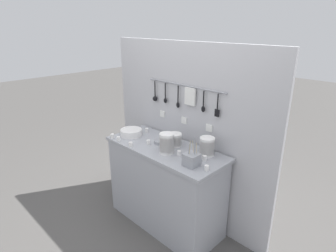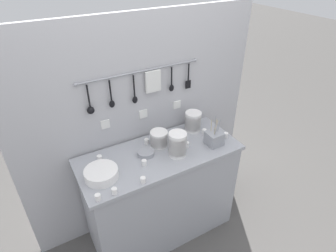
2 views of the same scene
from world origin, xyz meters
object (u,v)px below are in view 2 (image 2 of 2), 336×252
cup_edge_far (100,158)px  cup_beside_plates (187,145)px  plate_stack (101,174)px  cup_front_left (98,197)px  cup_by_caddy (114,191)px  cup_edge_near (226,135)px  bowl_stack_wide_centre (177,144)px  cup_back_right (204,132)px  steel_mixing_bowl (146,153)px  bowl_stack_nested_right (159,139)px  cup_mid_row (144,163)px  cup_back_left (143,180)px  cup_centre (147,141)px  bowl_stack_short_front (193,121)px  cutlery_caddy (214,138)px

cup_edge_far → cup_beside_plates: size_ratio=1.00×
cup_edge_far → plate_stack: bearing=-103.9°
cup_front_left → cup_beside_plates: (0.81, 0.20, 0.00)m
plate_stack → cup_by_caddy: size_ratio=5.24×
cup_edge_near → cup_front_left: same height
bowl_stack_wide_centre → plate_stack: 0.60m
bowl_stack_wide_centre → cup_front_left: 0.71m
cup_by_caddy → cup_back_right: size_ratio=1.00×
steel_mixing_bowl → cup_back_right: size_ratio=2.94×
bowl_stack_nested_right → cup_by_caddy: bowl_stack_nested_right is taller
cup_edge_near → cup_mid_row: bearing=178.7°
cup_back_right → cup_back_left: same height
bowl_stack_wide_centre → cup_edge_near: 0.49m
bowl_stack_wide_centre → cup_back_right: (0.36, 0.13, -0.08)m
bowl_stack_nested_right → bowl_stack_wide_centre: (0.07, -0.18, 0.04)m
cup_front_left → cup_back_left: (0.32, 0.00, 0.00)m
bowl_stack_nested_right → cup_back_left: bearing=-132.5°
cup_edge_far → cup_centre: same height
cup_edge_far → cup_back_right: (0.91, -0.10, 0.00)m
steel_mixing_bowl → cup_mid_row: 0.13m
cup_edge_near → cup_beside_plates: 0.37m
plate_stack → cup_centre: plate_stack is taller
cup_beside_plates → cup_front_left: bearing=-166.3°
cup_back_right → cup_centre: bearing=166.9°
cup_edge_far → cup_by_caddy: (-0.02, -0.38, 0.00)m
bowl_stack_nested_right → cup_by_caddy: size_ratio=3.15×
bowl_stack_short_front → cup_back_right: size_ratio=3.90×
cup_by_caddy → cup_front_left: 0.11m
bowl_stack_nested_right → cup_front_left: 0.71m
cup_centre → cup_by_caddy: bearing=-137.2°
cup_mid_row → cup_back_left: bearing=-118.0°
bowl_stack_short_front → cup_back_right: (0.05, -0.10, -0.07)m
cutlery_caddy → cup_mid_row: size_ratio=5.77×
cup_front_left → cup_beside_plates: bearing=13.7°
cup_edge_near → cup_beside_plates: size_ratio=1.00×
cup_edge_near → cup_back_left: size_ratio=1.00×
bowl_stack_wide_centre → cup_mid_row: 0.29m
cutlery_caddy → cup_edge_near: cutlery_caddy is taller
bowl_stack_nested_right → plate_stack: size_ratio=0.60×
cup_back_left → cup_mid_row: bearing=62.0°
cup_mid_row → cup_front_left: bearing=-158.2°
cup_back_right → cup_back_left: (-0.72, -0.28, 0.00)m
plate_stack → cup_edge_near: size_ratio=5.24×
bowl_stack_short_front → cup_edge_far: 0.86m
cup_front_left → cup_back_left: 0.32m
cutlery_caddy → cup_front_left: size_ratio=5.77×
cup_back_right → cup_mid_row: 0.65m
cup_by_caddy → bowl_stack_nested_right: bearing=32.9°
cup_by_caddy → cup_back_left: 0.21m
plate_stack → cup_edge_far: size_ratio=5.24×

